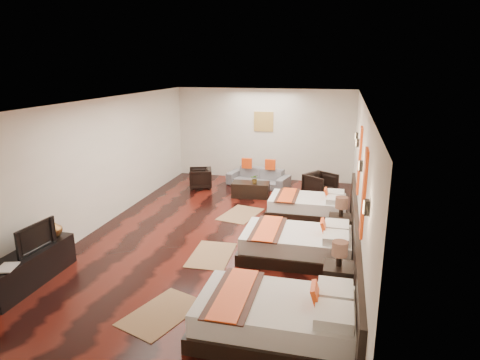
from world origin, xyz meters
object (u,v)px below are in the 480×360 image
(figurine, at_px, (53,228))
(nightstand_b, at_px, (340,225))
(coffee_table, at_px, (251,190))
(table_plant, at_px, (255,179))
(tv_console, at_px, (29,268))
(armchair_left, at_px, (200,178))
(tv, at_px, (32,237))
(nightstand_a, at_px, (338,277))
(bed_near, at_px, (278,317))
(bed_mid, at_px, (298,244))
(bed_far, at_px, (308,206))
(sofa, at_px, (258,178))
(armchair_right, at_px, (320,185))

(figurine, bearing_deg, nightstand_b, 25.22)
(coffee_table, distance_m, table_plant, 0.35)
(tv_console, bearing_deg, armchair_left, 81.12)
(tv_console, distance_m, tv, 0.53)
(armchair_left, bearing_deg, nightstand_a, 19.24)
(bed_near, bearing_deg, bed_mid, 90.03)
(nightstand_a, height_order, tv, tv)
(nightstand_a, bearing_deg, table_plant, 116.32)
(bed_far, relative_size, coffee_table, 1.85)
(bed_mid, bearing_deg, nightstand_a, -58.01)
(bed_near, xyz_separation_m, armchair_left, (-3.27, 6.38, 0.01))
(armchair_left, relative_size, coffee_table, 0.65)
(figurine, bearing_deg, table_plant, 60.71)
(nightstand_b, bearing_deg, armchair_left, 143.82)
(coffee_table, bearing_deg, table_plant, -21.26)
(nightstand_b, relative_size, sofa, 0.51)
(bed_near, relative_size, bed_mid, 1.05)
(nightstand_b, distance_m, table_plant, 3.33)
(nightstand_b, xyz_separation_m, armchair_left, (-4.01, 2.94, -0.03))
(bed_mid, distance_m, armchair_left, 5.11)
(nightstand_a, xyz_separation_m, sofa, (-2.41, 5.71, -0.05))
(bed_mid, bearing_deg, armchair_left, 129.70)
(bed_near, height_order, tv_console, bed_near)
(nightstand_a, relative_size, figurine, 2.79)
(sofa, relative_size, coffee_table, 1.82)
(nightstand_a, bearing_deg, armchair_left, 128.03)
(armchair_left, bearing_deg, coffee_table, 54.87)
(bed_near, height_order, nightstand_a, nightstand_a)
(tv, bearing_deg, nightstand_a, -77.04)
(nightstand_a, height_order, nightstand_b, nightstand_b)
(bed_far, bearing_deg, nightstand_a, -77.98)
(tv, xyz_separation_m, sofa, (2.49, 6.41, -0.52))
(bed_far, bearing_deg, tv_console, -133.97)
(figurine, relative_size, coffee_table, 0.33)
(table_plant, bearing_deg, nightstand_b, -46.64)
(bed_near, bearing_deg, tv, 172.47)
(bed_near, distance_m, sofa, 7.15)
(bed_far, xyz_separation_m, coffee_table, (-1.66, 1.13, -0.04))
(table_plant, bearing_deg, bed_near, -75.32)
(bed_mid, bearing_deg, coffee_table, 115.59)
(table_plant, bearing_deg, armchair_right, 14.73)
(nightstand_b, bearing_deg, bed_mid, -126.91)
(figurine, relative_size, armchair_left, 0.50)
(bed_far, bearing_deg, sofa, 127.18)
(tv, height_order, armchair_left, tv)
(table_plant, bearing_deg, nightstand_a, -63.68)
(bed_mid, distance_m, sofa, 4.81)
(bed_near, xyz_separation_m, sofa, (-1.66, 6.96, -0.02))
(coffee_table, bearing_deg, tv_console, -114.85)
(sofa, distance_m, armchair_right, 1.95)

